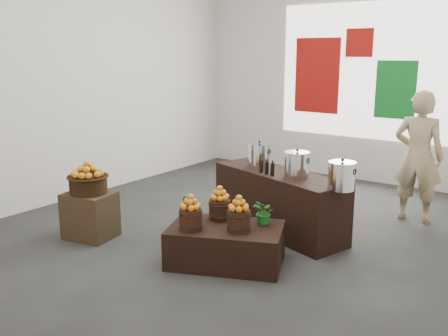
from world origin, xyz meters
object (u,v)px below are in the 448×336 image
Objects in this scene: display_table at (226,245)px; stock_pot_right at (342,176)px; wicker_basket at (88,185)px; shopper at (418,157)px; stock_pot_center at (297,165)px; stock_pot_left at (260,156)px; crate at (90,215)px; counter at (279,202)px.

stock_pot_right reaches higher than display_table.
shopper is at bearing 44.82° from wicker_basket.
stock_pot_center reaches higher than wicker_basket.
stock_pot_right is (1.37, -0.43, 0.00)m from stock_pot_left.
stock_pot_left is 1.00× the size of stock_pot_right.
wicker_basket is at bearing 0.00° from crate.
counter is at bearing 41.55° from crate.
counter is at bearing 44.20° from shopper.
wicker_basket is at bearing -154.90° from stock_pot_right.
display_table is at bearing -72.61° from stock_pot_left.
shopper is at bearing 79.23° from stock_pot_right.
wicker_basket is 3.13m from stock_pot_right.
crate reaches higher than display_table.
wicker_basket reaches higher than crate.
shopper reaches higher than crate.
shopper is at bearing 39.21° from stock_pot_left.
display_table is 4.13× the size of stock_pot_left.
crate is at bearing -154.90° from stock_pot_right.
wicker_basket is 0.38× the size of display_table.
counter is at bearing 162.68° from stock_pot_center.
stock_pot_right is at bearing 25.10° from wicker_basket.
display_table is at bearing 60.58° from shopper.
display_table is 1.62m from stock_pot_left.
stock_pot_left is at bearing 162.68° from stock_pot_right.
stock_pot_right reaches higher than wicker_basket.
display_table is 3.14m from shopper.
stock_pot_left is 1.44m from stock_pot_right.
stock_pot_right is at bearing 25.10° from crate.
stock_pot_center and stock_pot_right have the same top height.
shopper is (1.29, 2.78, 0.71)m from display_table.
stock_pot_right is at bearing 21.95° from display_table.
counter is 6.47× the size of stock_pot_center.
stock_pot_center is 1.92m from shopper.
shopper reaches higher than stock_pot_left.
stock_pot_left is (-0.39, 0.12, 0.56)m from counter.
stock_pot_left is (-0.43, 1.38, 0.74)m from display_table.
stock_pot_right is (2.82, 1.32, 0.66)m from crate.
crate is at bearing -121.13° from counter.
wicker_basket is 1.98m from display_table.
shopper is (1.03, 1.62, -0.04)m from stock_pot_center.
display_table is (1.89, 0.37, -0.48)m from wicker_basket.
wicker_basket is 4.48m from shopper.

